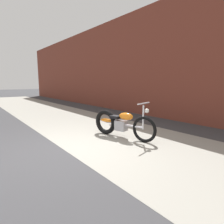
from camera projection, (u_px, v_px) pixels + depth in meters
ground_plane at (65, 150)px, 4.40m from camera, size 80.00×80.00×0.00m
sidewalk_slab at (123, 137)px, 5.46m from camera, size 36.00×3.50×0.01m
brick_building_wall at (194, 58)px, 7.16m from camera, size 36.00×0.50×4.83m
motorcycle_orange at (119, 123)px, 5.42m from camera, size 1.97×0.75×1.03m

